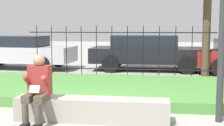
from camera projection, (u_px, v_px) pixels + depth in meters
ground_plane at (91, 121)px, 5.68m from camera, size 60.00×60.00×0.00m
stone_bench at (92, 111)px, 5.66m from camera, size 2.80×0.45×0.43m
person_seated_reader at (38, 87)px, 5.48m from camera, size 0.42×0.73×1.23m
grass_berm at (110, 89)px, 8.07m from camera, size 8.04×3.48×0.22m
iron_fence at (120, 52)px, 10.01m from camera, size 6.04×0.03×1.74m
car_parked_left at (18, 51)px, 12.73m from camera, size 4.57×2.06×1.34m
car_parked_center at (148, 51)px, 12.29m from camera, size 4.52×2.02×1.38m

